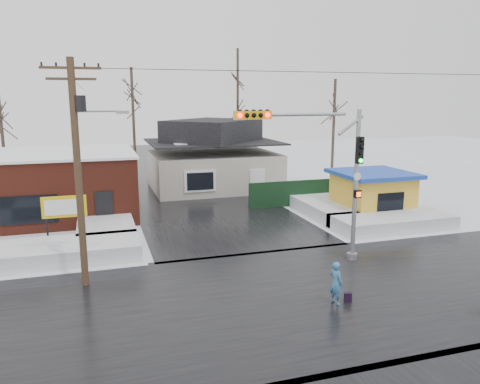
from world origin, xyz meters
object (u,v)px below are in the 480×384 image
object	(u,v)px
traffic_signal	(326,166)
kiosk	(372,193)
utility_pole	(79,161)
pedestrian	(336,283)
marquee_sign	(64,208)

from	to	relation	value
traffic_signal	kiosk	world-z (taller)	traffic_signal
utility_pole	kiosk	distance (m)	18.95
pedestrian	marquee_sign	bearing A→B (deg)	25.85
traffic_signal	marquee_sign	world-z (taller)	traffic_signal
utility_pole	kiosk	size ratio (longest dim) A/B	1.96
traffic_signal	pedestrian	xyz separation A→B (m)	(-1.56, -4.09, -3.72)
traffic_signal	pedestrian	size ratio (longest dim) A/B	4.30
utility_pole	kiosk	xyz separation A→B (m)	(17.43, 6.49, -3.65)
marquee_sign	utility_pole	bearing A→B (deg)	-79.87
traffic_signal	kiosk	size ratio (longest dim) A/B	1.52
traffic_signal	pedestrian	bearing A→B (deg)	-110.95
marquee_sign	pedestrian	xyz separation A→B (m)	(9.87, -10.61, -1.11)
utility_pole	pedestrian	size ratio (longest dim) A/B	5.53
utility_pole	traffic_signal	bearing A→B (deg)	-2.95
utility_pole	marquee_sign	xyz separation A→B (m)	(-1.07, 5.99, -3.19)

